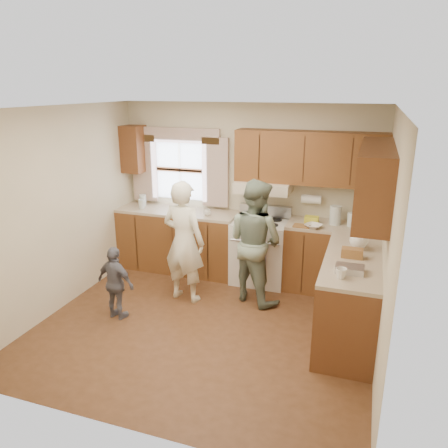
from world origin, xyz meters
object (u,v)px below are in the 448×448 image
(woman_left, at_px, (184,242))
(stove, at_px, (260,250))
(woman_right, at_px, (255,241))
(child, at_px, (116,283))

(woman_left, bearing_deg, stove, -123.63)
(woman_right, relative_size, child, 1.77)
(woman_left, bearing_deg, woman_right, -152.77)
(child, bearing_deg, woman_left, -116.86)
(stove, bearing_deg, child, -130.56)
(woman_left, relative_size, child, 1.75)
(woman_left, distance_m, woman_right, 0.92)
(stove, xyz_separation_m, child, (-1.38, -1.61, -0.01))
(stove, relative_size, child, 1.17)
(stove, height_order, woman_right, woman_right)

